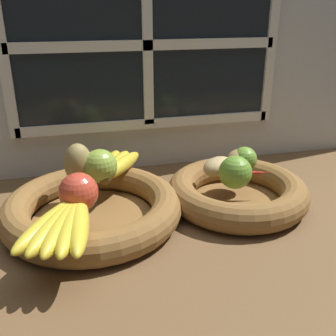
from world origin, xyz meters
TOP-DOWN VIEW (x-y plane):
  - ground_plane at (0.00, 0.00)cm, footprint 140.00×90.00cm
  - back_wall at (0.00, 29.77)cm, footprint 140.00×4.60cm
  - fruit_bowl_left at (-16.54, 2.80)cm, footprint 34.95×34.95cm
  - fruit_bowl_right at (13.97, 2.80)cm, footprint 29.80×29.80cm
  - apple_red_front at (-18.88, -2.75)cm, footprint 6.96×6.96cm
  - apple_green_back at (-14.16, 8.17)cm, footprint 7.06×7.06cm
  - pear_brown at (-18.40, 9.12)cm, footprint 7.98×7.96cm
  - banana_bunch_front at (-21.52, -9.85)cm, footprint 13.11×19.85cm
  - banana_bunch_back at (-10.95, 13.06)cm, footprint 11.81×16.62cm
  - potato_oblong at (10.47, 5.51)cm, footprint 9.37×8.39cm
  - potato_back at (15.91, 7.06)cm, footprint 7.63×7.09cm
  - lime_near at (11.46, -0.97)cm, footprint 6.60×6.60cm
  - lime_far at (16.89, 6.56)cm, footprint 5.43×5.43cm
  - chili_pepper at (15.49, 3.18)cm, footprint 11.82×4.06cm

SIDE VIEW (x-z plane):
  - ground_plane at x=0.00cm, z-range -3.00..0.00cm
  - fruit_bowl_left at x=-16.54cm, z-range -0.18..5.74cm
  - fruit_bowl_right at x=13.97cm, z-range -0.17..5.75cm
  - chili_pepper at x=15.49cm, z-range 5.91..7.85cm
  - banana_bunch_back at x=-10.95cm, z-range 5.91..9.09cm
  - banana_bunch_front at x=-21.52cm, z-range 5.91..9.27cm
  - potato_oblong at x=10.47cm, z-range 5.91..9.95cm
  - potato_back at x=15.91cm, z-range 5.91..10.73cm
  - lime_far at x=16.89cm, z-range 5.91..11.35cm
  - lime_near at x=11.46cm, z-range 5.91..12.51cm
  - apple_red_front at x=-18.88cm, z-range 5.91..12.87cm
  - apple_green_back at x=-14.16cm, z-range 5.91..12.97cm
  - pear_brown at x=-18.40cm, z-range 5.91..14.30cm
  - back_wall at x=0.00cm, z-range 0.38..55.38cm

